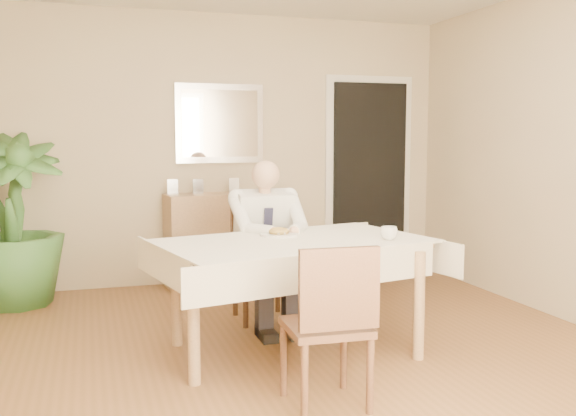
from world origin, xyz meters
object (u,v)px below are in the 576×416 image
object	(u,v)px
seated_man	(269,236)
potted_palm	(13,219)
chair_far	(260,256)
sideboard	(224,239)
coffee_mug	(389,233)
dining_table	(294,253)
chair_near	(331,318)

from	to	relation	value
seated_man	potted_palm	size ratio (longest dim) A/B	0.85
chair_far	sideboard	bearing A→B (deg)	87.28
chair_far	seated_man	xyz separation A→B (m)	(0.00, -0.29, 0.20)
coffee_mug	potted_palm	distance (m)	3.20
sideboard	seated_man	bearing A→B (deg)	-94.65
seated_man	coffee_mug	world-z (taller)	seated_man
chair_far	sideboard	size ratio (longest dim) A/B	0.79
dining_table	seated_man	xyz separation A→B (m)	(0.00, 0.59, 0.02)
seated_man	potted_palm	world-z (taller)	potted_palm
coffee_mug	potted_palm	bearing A→B (deg)	140.61
seated_man	chair_near	bearing A→B (deg)	-93.69
sideboard	potted_palm	distance (m)	1.89
coffee_mug	dining_table	bearing A→B (deg)	162.94
seated_man	sideboard	size ratio (longest dim) A/B	1.12
chair_near	potted_palm	world-z (taller)	potted_palm
dining_table	seated_man	world-z (taller)	seated_man
chair_far	sideboard	world-z (taller)	sideboard
dining_table	chair_near	size ratio (longest dim) A/B	2.19
chair_far	dining_table	bearing A→B (deg)	-94.28
dining_table	potted_palm	xyz separation A→B (m)	(-1.88, 1.85, 0.06)
coffee_mug	potted_palm	size ratio (longest dim) A/B	0.07
seated_man	sideboard	world-z (taller)	seated_man
dining_table	coffee_mug	distance (m)	0.63
dining_table	potted_palm	world-z (taller)	potted_palm
dining_table	chair_near	xyz separation A→B (m)	(-0.10, -0.93, -0.18)
dining_table	coffee_mug	bearing A→B (deg)	-29.21
chair_near	potted_palm	bearing A→B (deg)	125.35
chair_near	potted_palm	distance (m)	3.31
sideboard	potted_palm	size ratio (longest dim) A/B	0.76
seated_man	dining_table	bearing A→B (deg)	-90.00
coffee_mug	sideboard	xyz separation A→B (m)	(-0.62, 2.26, -0.35)
chair_near	seated_man	size ratio (longest dim) A/B	0.70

